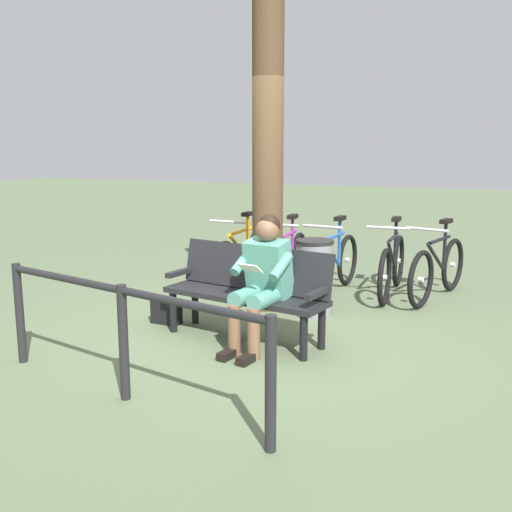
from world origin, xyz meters
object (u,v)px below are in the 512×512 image
bicycle_silver (438,269)px  bicycle_black (242,258)px  bench (249,286)px  litter_bin (314,278)px  handbag (166,312)px  tree_trunk (268,125)px  bicycle_orange (288,262)px  bicycle_green (392,266)px  bicycle_blue (334,265)px  person_reading (262,276)px

bicycle_silver → bicycle_black: 2.43m
bench → litter_bin: size_ratio=2.04×
handbag → bicycle_silver: size_ratio=0.18×
tree_trunk → bicycle_orange: size_ratio=2.39×
tree_trunk → bicycle_green: (-1.20, -1.09, -1.65)m
bicycle_silver → bench: bearing=-19.9°
bench → tree_trunk: tree_trunk is taller
handbag → bicycle_black: bicycle_black is taller
bench → litter_bin: 1.03m
bench → handbag: size_ratio=5.54×
handbag → bicycle_silver: 3.22m
bicycle_green → bicycle_orange: 1.26m
bicycle_silver → bicycle_blue: size_ratio=0.97×
litter_bin → bicycle_silver: size_ratio=0.50×
bicycle_silver → bicycle_orange: size_ratio=0.97×
person_reading → bicycle_black: person_reading is taller
handbag → bicycle_green: (-1.96, -2.01, 0.24)m
tree_trunk → bicycle_silver: size_ratio=2.46×
handbag → bicycle_silver: bicycle_silver is taller
tree_trunk → bicycle_orange: 1.86m
tree_trunk → bicycle_blue: tree_trunk is taller
handbag → person_reading: bearing=164.8°
bicycle_silver → bicycle_black: bearing=-69.4°
person_reading → bicycle_silver: person_reading is taller
person_reading → bicycle_blue: person_reading is taller
bench → person_reading: size_ratio=1.38×
bench → bicycle_black: 2.13m
bench → bicycle_green: (-1.00, -2.12, -0.15)m
tree_trunk → bicycle_silver: bearing=-147.3°
litter_bin → bicycle_silver: bearing=-134.9°
handbag → litter_bin: 1.59m
tree_trunk → litter_bin: tree_trunk is taller
bicycle_silver → bicycle_blue: (1.20, 0.20, 0.00)m
person_reading → bicycle_silver: 2.71m
litter_bin → bicycle_black: 1.58m
bicycle_orange → bicycle_black: 0.65m
bicycle_blue → bicycle_black: 1.21m
litter_bin → bicycle_orange: bicycle_orange is taller
bicycle_black → person_reading: bearing=29.3°
person_reading → bicycle_silver: (-1.32, -2.34, -0.31)m
litter_bin → bicycle_green: 1.33m
person_reading → bicycle_orange: person_reading is taller
bicycle_silver → bicycle_black: same height
bicycle_black → bench: bearing=26.8°
person_reading → bicycle_green: bearing=-97.5°
tree_trunk → bicycle_orange: tree_trunk is taller
litter_bin → bicycle_silver: (-1.17, -1.18, -0.05)m
litter_bin → bicycle_silver: 1.66m
bicycle_green → bench: bearing=-25.1°
bench → tree_trunk: bearing=-67.9°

